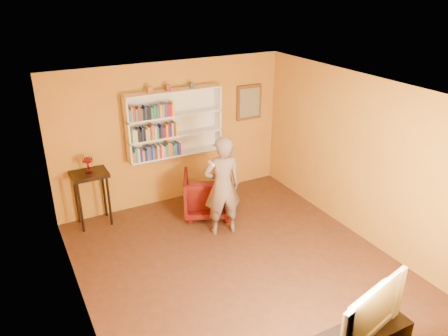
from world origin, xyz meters
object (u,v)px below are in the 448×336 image
at_px(console_table, 90,182).
at_px(person, 222,186).
at_px(television, 364,308).
at_px(ruby_lustre, 88,162).
at_px(armchair, 208,194).
at_px(bookshelf, 173,123).

bearing_deg(console_table, person, -34.89).
height_order(console_table, person, person).
xyz_separation_m(console_table, television, (1.92, -4.50, -0.03)).
relative_size(ruby_lustre, television, 0.24).
distance_m(armchair, television, 3.91).
xyz_separation_m(bookshelf, armchair, (0.31, -0.77, -1.19)).
bearing_deg(person, television, 101.88).
xyz_separation_m(console_table, person, (1.88, -1.31, 0.05)).
height_order(bookshelf, armchair, bookshelf).
height_order(armchair, television, television).
xyz_separation_m(console_table, armchair, (1.94, -0.61, -0.42)).
distance_m(ruby_lustre, person, 2.31).
height_order(bookshelf, person, bookshelf).
bearing_deg(ruby_lustre, person, -34.89).
bearing_deg(armchair, ruby_lustre, 7.34).
bearing_deg(bookshelf, armchair, -68.07).
bearing_deg(person, armchair, -84.25).
height_order(person, television, person).
distance_m(console_table, television, 4.89).
height_order(console_table, armchair, console_table).
distance_m(bookshelf, armchair, 1.45).
height_order(bookshelf, console_table, bookshelf).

